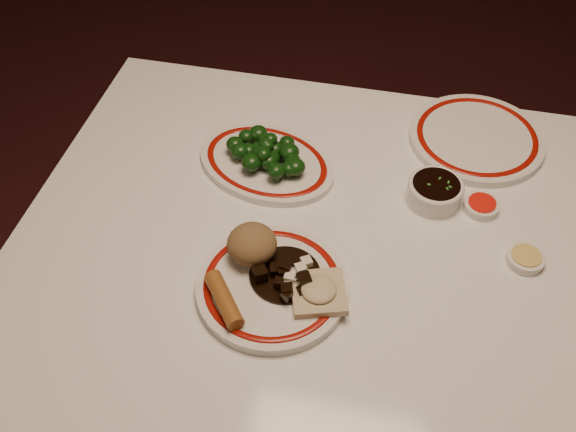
# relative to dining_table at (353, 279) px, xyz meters

# --- Properties ---
(ground) EXTENTS (7.00, 7.00, 0.00)m
(ground) POSITION_rel_dining_table_xyz_m (0.00, 0.00, -0.66)
(ground) COLOR black
(ground) RESTS_ON ground
(dining_table) EXTENTS (1.20, 0.90, 0.75)m
(dining_table) POSITION_rel_dining_table_xyz_m (0.00, 0.00, 0.00)
(dining_table) COLOR white
(dining_table) RESTS_ON ground
(main_plate) EXTENTS (0.29, 0.29, 0.02)m
(main_plate) POSITION_rel_dining_table_xyz_m (-0.12, -0.12, 0.10)
(main_plate) COLOR white
(main_plate) RESTS_ON dining_table
(rice_mound) EXTENTS (0.08, 0.08, 0.06)m
(rice_mound) POSITION_rel_dining_table_xyz_m (-0.17, -0.07, 0.14)
(rice_mound) COLOR brown
(rice_mound) RESTS_ON main_plate
(spring_roll) EXTENTS (0.09, 0.10, 0.03)m
(spring_roll) POSITION_rel_dining_table_xyz_m (-0.19, -0.17, 0.12)
(spring_roll) COLOR #965A24
(spring_roll) RESTS_ON main_plate
(fried_wonton) EXTENTS (0.11, 0.11, 0.02)m
(fried_wonton) POSITION_rel_dining_table_xyz_m (-0.05, -0.12, 0.12)
(fried_wonton) COLOR #C7B58C
(fried_wonton) RESTS_ON main_plate
(stirfry_heap) EXTENTS (0.12, 0.12, 0.03)m
(stirfry_heap) POSITION_rel_dining_table_xyz_m (-0.10, -0.11, 0.12)
(stirfry_heap) COLOR black
(stirfry_heap) RESTS_ON main_plate
(broccoli_plate) EXTENTS (0.32, 0.30, 0.02)m
(broccoli_plate) POSITION_rel_dining_table_xyz_m (-0.20, 0.16, 0.10)
(broccoli_plate) COLOR white
(broccoli_plate) RESTS_ON dining_table
(broccoli_pile) EXTENTS (0.16, 0.13, 0.05)m
(broccoli_pile) POSITION_rel_dining_table_xyz_m (-0.20, 0.16, 0.13)
(broccoli_pile) COLOR #23471C
(broccoli_pile) RESTS_ON broccoli_plate
(soy_bowl) EXTENTS (0.10, 0.10, 0.04)m
(soy_bowl) POSITION_rel_dining_table_xyz_m (0.12, 0.14, 0.11)
(soy_bowl) COLOR white
(soy_bowl) RESTS_ON dining_table
(sweet_sour_dish) EXTENTS (0.06, 0.06, 0.02)m
(sweet_sour_dish) POSITION_rel_dining_table_xyz_m (0.21, 0.14, 0.10)
(sweet_sour_dish) COLOR white
(sweet_sour_dish) RESTS_ON dining_table
(mustard_dish) EXTENTS (0.06, 0.06, 0.02)m
(mustard_dish) POSITION_rel_dining_table_xyz_m (0.28, 0.03, 0.10)
(mustard_dish) COLOR white
(mustard_dish) RESTS_ON dining_table
(far_plate) EXTENTS (0.29, 0.29, 0.02)m
(far_plate) POSITION_rel_dining_table_xyz_m (0.19, 0.33, 0.10)
(far_plate) COLOR white
(far_plate) RESTS_ON dining_table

